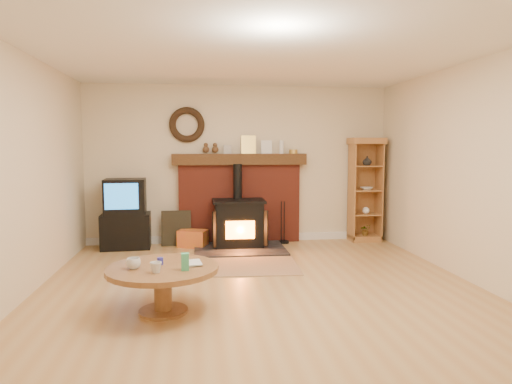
{
  "coord_description": "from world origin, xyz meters",
  "views": [
    {
      "loc": [
        -0.68,
        -4.83,
        1.6
      ],
      "look_at": [
        0.06,
        1.0,
        1.01
      ],
      "focal_mm": 32.0,
      "sensor_mm": 36.0,
      "label": 1
    }
  ],
  "objects": [
    {
      "name": "ground",
      "position": [
        0.0,
        0.0,
        0.0
      ],
      "size": [
        5.5,
        5.5,
        0.0
      ],
      "primitive_type": "plane",
      "color": "#B08049",
      "rests_on": "ground"
    },
    {
      "name": "room_shell",
      "position": [
        -0.02,
        0.09,
        1.72
      ],
      "size": [
        5.02,
        5.52,
        2.61
      ],
      "color": "beige",
      "rests_on": "ground"
    },
    {
      "name": "chimney_breast",
      "position": [
        0.0,
        2.67,
        0.8
      ],
      "size": [
        2.2,
        0.22,
        1.78
      ],
      "color": "maroon",
      "rests_on": "ground"
    },
    {
      "name": "wood_stove",
      "position": [
        -0.05,
        2.28,
        0.37
      ],
      "size": [
        1.4,
        1.0,
        1.32
      ],
      "color": "black",
      "rests_on": "ground"
    },
    {
      "name": "area_rug",
      "position": [
        -0.08,
        1.11,
        0.01
      ],
      "size": [
        1.48,
        1.06,
        0.01
      ],
      "primitive_type": "cube",
      "rotation": [
        0.0,
        0.0,
        -0.06
      ],
      "color": "brown",
      "rests_on": "ground"
    },
    {
      "name": "tv_unit",
      "position": [
        -1.82,
        2.47,
        0.52
      ],
      "size": [
        0.78,
        0.57,
        1.1
      ],
      "color": "black",
      "rests_on": "ground"
    },
    {
      "name": "curio_cabinet",
      "position": [
        2.12,
        2.55,
        0.88
      ],
      "size": [
        0.56,
        0.4,
        1.74
      ],
      "color": "#996332",
      "rests_on": "ground"
    },
    {
      "name": "firelog_box",
      "position": [
        -0.78,
        2.4,
        0.14
      ],
      "size": [
        0.51,
        0.41,
        0.27
      ],
      "primitive_type": "cube",
      "rotation": [
        0.0,
        0.0,
        -0.37
      ],
      "color": "#D99C08",
      "rests_on": "ground"
    },
    {
      "name": "leaning_painting",
      "position": [
        -1.04,
        2.55,
        0.28
      ],
      "size": [
        0.47,
        0.13,
        0.56
      ],
      "primitive_type": "cube",
      "rotation": [
        -0.17,
        0.0,
        0.0
      ],
      "color": "black",
      "rests_on": "ground"
    },
    {
      "name": "fire_tools",
      "position": [
        0.72,
        2.5,
        0.11
      ],
      "size": [
        0.16,
        0.16,
        0.7
      ],
      "color": "black",
      "rests_on": "ground"
    },
    {
      "name": "coffee_table",
      "position": [
        -1.03,
        -0.48,
        0.37
      ],
      "size": [
        1.07,
        1.07,
        0.61
      ],
      "color": "brown",
      "rests_on": "ground"
    }
  ]
}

